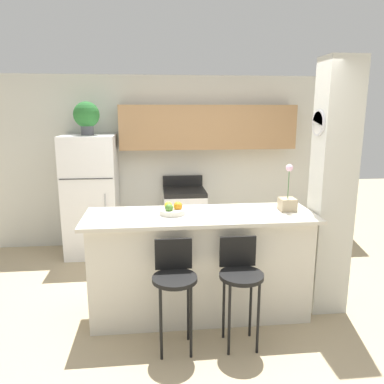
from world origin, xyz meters
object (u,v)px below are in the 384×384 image
at_px(potted_plant_on_fridge, 87,116).
at_px(bar_stool_right, 240,276).
at_px(refrigerator, 91,196).
at_px(bar_stool_left, 174,279).
at_px(fruit_bowl, 172,210).
at_px(orchid_vase, 288,201).
at_px(stove_range, 185,219).

bearing_deg(potted_plant_on_fridge, bar_stool_right, -55.35).
bearing_deg(refrigerator, bar_stool_right, -55.35).
distance_m(refrigerator, bar_stool_left, 2.57).
relative_size(refrigerator, bar_stool_right, 1.78).
height_order(bar_stool_left, fruit_bowl, fruit_bowl).
xyz_separation_m(refrigerator, bar_stool_left, (1.04, -2.34, -0.21)).
bearing_deg(orchid_vase, fruit_bowl, -179.28).
bearing_deg(stove_range, bar_stool_left, -96.94).
height_order(refrigerator, potted_plant_on_fridge, potted_plant_on_fridge).
relative_size(refrigerator, fruit_bowl, 6.79).
height_order(refrigerator, stove_range, refrigerator).
distance_m(bar_stool_right, fruit_bowl, 0.91).
bearing_deg(potted_plant_on_fridge, orchid_vase, -38.47).
height_order(stove_range, fruit_bowl, fruit_bowl).
xyz_separation_m(bar_stool_left, bar_stool_right, (0.57, 0.00, 0.00)).
bearing_deg(potted_plant_on_fridge, fruit_bowl, -59.23).
bearing_deg(orchid_vase, stove_range, 116.32).
height_order(orchid_vase, fruit_bowl, orchid_vase).
bearing_deg(potted_plant_on_fridge, stove_range, 1.46).
xyz_separation_m(refrigerator, fruit_bowl, (1.06, -1.78, 0.25)).
relative_size(bar_stool_left, orchid_vase, 2.05).
relative_size(stove_range, bar_stool_left, 1.11).
bearing_deg(bar_stool_right, stove_range, 96.85).
bearing_deg(bar_stool_left, stove_range, 83.06).
bearing_deg(bar_stool_left, refrigerator, 114.02).
bearing_deg(refrigerator, potted_plant_on_fridge, 118.47).
xyz_separation_m(bar_stool_right, fruit_bowl, (-0.56, 0.56, 0.46)).
bearing_deg(bar_stool_left, orchid_vase, 25.99).
relative_size(bar_stool_right, potted_plant_on_fridge, 2.13).
bearing_deg(stove_range, potted_plant_on_fridge, -178.54).
xyz_separation_m(potted_plant_on_fridge, orchid_vase, (2.22, -1.77, -0.81)).
bearing_deg(bar_stool_left, fruit_bowl, 88.27).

